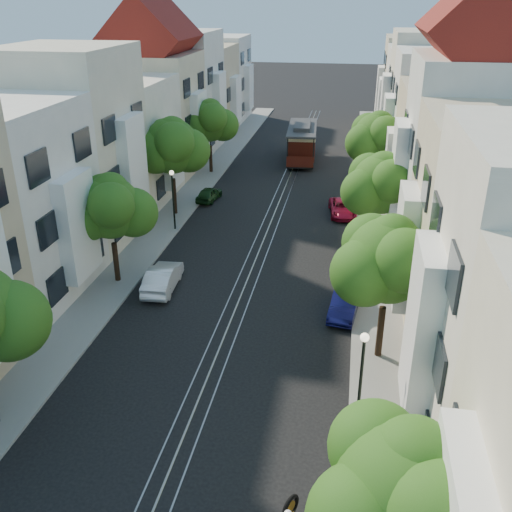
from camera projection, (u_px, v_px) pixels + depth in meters
The scene contains 23 objects.
ground at pixel (277, 207), 43.83m from camera, with size 200.00×200.00×0.00m, color black.
sidewalk_east at pixel (373, 211), 42.69m from camera, with size 2.50×80.00×0.12m, color gray.
sidewalk_west at pixel (186, 200), 44.93m from camera, with size 2.50×80.00×0.12m, color gray.
rail_left at pixel (270, 206), 43.91m from camera, with size 0.06×80.00×0.02m, color gray.
rail_slot at pixel (277, 206), 43.83m from camera, with size 0.06×80.00×0.02m, color gray.
rail_right at pixel (284, 207), 43.74m from camera, with size 0.06×80.00×0.02m, color gray.
lane_line at pixel (277, 207), 43.83m from camera, with size 0.08×80.00×0.01m, color tan.
townhouses_east at pixel (447, 147), 39.75m from camera, with size 7.75×72.00×12.00m.
townhouses_west at pixel (124, 135), 43.46m from camera, with size 7.75×72.00×11.76m.
tree_e_a at pixel (408, 496), 13.11m from camera, with size 4.72×3.87×6.27m.
tree_e_b at pixel (389, 262), 23.71m from camera, with size 4.93×4.08×6.68m.
tree_e_c at pixel (382, 186), 33.60m from camera, with size 4.84×3.99×6.52m.
tree_e_d at pixel (378, 139), 43.33m from camera, with size 5.01×4.16×6.85m.
tree_w_b at pixel (111, 209), 30.54m from camera, with size 4.72×3.87×6.27m.
tree_w_c at pixel (172, 147), 40.10m from camera, with size 5.13×4.28×7.09m.
tree_w_d at pixel (210, 122), 50.14m from camera, with size 4.84×3.99×6.52m.
lamp_east at pixel (362, 368), 20.19m from camera, with size 0.32×0.32×4.16m.
lamp_west at pixel (173, 191), 38.24m from camera, with size 0.32×0.32×4.16m.
cable_car at pixel (302, 140), 55.26m from camera, with size 3.20×8.72×3.30m.
parked_car_e_mid at pixel (345, 303), 28.99m from camera, with size 1.27×3.65×1.20m, color #0D0E43.
parked_car_e_far at pixel (342, 208), 41.92m from camera, with size 1.81×3.93×1.09m, color maroon.
parked_car_w_mid at pixel (163, 278), 31.38m from camera, with size 1.43×4.09×1.35m, color silver.
parked_car_w_far at pixel (209, 194), 44.89m from camera, with size 1.30×3.22×1.10m, color #163817.
Camera 1 is at (5.43, -13.06, 14.92)m, focal length 40.00 mm.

